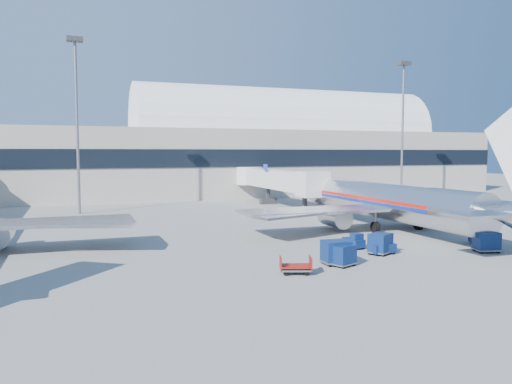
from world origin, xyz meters
name	(u,v)px	position (x,y,z in m)	size (l,w,h in m)	color
ground	(326,243)	(0.00, 0.00, 0.00)	(260.00, 260.00, 0.00)	gray
terminal	(114,155)	(-13.60, 55.96, 7.52)	(170.00, 28.15, 21.00)	#B2AA9E
airliner_main	(392,202)	(10.00, 4.51, 2.93)	(32.00, 37.26, 12.07)	silver
jetbridge_near	(273,179)	(7.60, 30.81, 3.93)	(4.40, 27.50, 6.25)	silver
mast_west	(76,99)	(-20.00, 30.00, 14.79)	(2.00, 1.20, 22.60)	slate
mast_east	(403,110)	(30.00, 30.00, 14.79)	(2.00, 1.20, 22.60)	slate
barrier_near	(471,225)	(18.00, 2.00, 0.45)	(3.00, 0.55, 0.90)	#9E9E96
barrier_mid	(495,223)	(21.30, 2.00, 0.45)	(3.00, 0.55, 0.90)	#9E9E96
tug_lead	(381,247)	(1.77, -5.74, 0.62)	(2.19, 1.28, 1.36)	#0A2050
tug_right	(482,236)	(12.71, -4.92, 0.66)	(2.49, 1.87, 1.46)	#0A2050
tug_left	(354,241)	(1.10, -2.83, 0.60)	(1.13, 2.07, 1.31)	#0A2050
cart_train_a	(380,243)	(1.73, -5.67, 0.88)	(2.33, 2.16, 1.64)	#0A2050
cart_train_b	(336,252)	(-3.30, -7.62, 0.92)	(2.03, 1.59, 1.73)	#0A2050
cart_train_c	(343,255)	(-3.10, -8.24, 0.80)	(2.07, 1.85, 1.50)	#0A2050
cart_solo_near	(487,241)	(10.19, -7.89, 0.87)	(2.14, 1.83, 1.63)	#0A2050
cart_open_red	(296,268)	(-7.12, -9.11, 0.40)	(2.43, 2.06, 0.55)	slate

